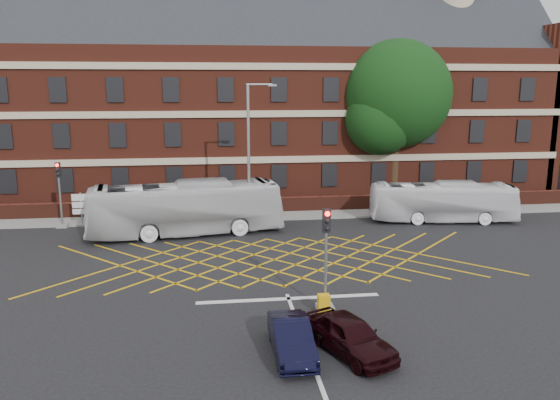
{
  "coord_description": "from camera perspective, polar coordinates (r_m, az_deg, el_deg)",
  "views": [
    {
      "loc": [
        -3.17,
        -25.6,
        9.08
      ],
      "look_at": [
        0.26,
        1.5,
        3.35
      ],
      "focal_mm": 35.0,
      "sensor_mm": 36.0,
      "label": 1
    }
  ],
  "objects": [
    {
      "name": "centre_line",
      "position": [
        18.32,
        3.91,
        -17.85
      ],
      "size": [
        0.15,
        14.0,
        0.02
      ],
      "primitive_type": "cube",
      "color": "silver",
      "rests_on": "ground"
    },
    {
      "name": "stop_line",
      "position": [
        24.1,
        0.9,
        -10.26
      ],
      "size": [
        8.0,
        0.3,
        0.02
      ],
      "primitive_type": "cube",
      "color": "silver",
      "rests_on": "ground"
    },
    {
      "name": "utility_cabinet",
      "position": [
        22.59,
        4.59,
        -10.78
      ],
      "size": [
        0.48,
        0.37,
        0.8
      ],
      "primitive_type": "cube",
      "color": "#DDA20D",
      "rests_on": "ground"
    },
    {
      "name": "traffic_light_far",
      "position": [
        38.16,
        -21.95,
        -0.08
      ],
      "size": [
        0.7,
        0.7,
        4.27
      ],
      "color": "slate",
      "rests_on": "ground"
    },
    {
      "name": "deciduous_tree",
      "position": [
        44.4,
        12.03,
        10.0
      ],
      "size": [
        8.48,
        8.47,
        12.67
      ],
      "color": "black",
      "rests_on": "ground"
    },
    {
      "name": "boundary_wall",
      "position": [
        39.66,
        -2.46,
        -0.58
      ],
      "size": [
        56.0,
        0.5,
        1.1
      ],
      "primitive_type": "cube",
      "color": "#4B1D14",
      "rests_on": "ground"
    },
    {
      "name": "bus_left",
      "position": [
        34.2,
        -9.83,
        -0.86
      ],
      "size": [
        12.21,
        4.47,
        3.32
      ],
      "primitive_type": "imported",
      "rotation": [
        0.0,
        0.0,
        1.71
      ],
      "color": "silver",
      "rests_on": "ground"
    },
    {
      "name": "street_lamp",
      "position": [
        34.52,
        -3.16,
        2.01
      ],
      "size": [
        2.25,
        1.0,
        9.22
      ],
      "color": "slate",
      "rests_on": "ground"
    },
    {
      "name": "victorian_building",
      "position": [
        47.74,
        -3.15,
        10.34
      ],
      "size": [
        51.0,
        12.17,
        20.4
      ],
      "color": "#5E2418",
      "rests_on": "ground"
    },
    {
      "name": "box_junction_hatching",
      "position": [
        29.23,
        -0.63,
        -6.24
      ],
      "size": [
        8.22,
        8.22,
        0.02
      ],
      "primitive_type": "cube",
      "rotation": [
        0.0,
        0.0,
        0.79
      ],
      "color": "#CC990C",
      "rests_on": "ground"
    },
    {
      "name": "direction_signs",
      "position": [
        38.25,
        -20.09,
        -0.5
      ],
      "size": [
        1.1,
        0.16,
        2.2
      ],
      "color": "gray",
      "rests_on": "ground"
    },
    {
      "name": "car_navy",
      "position": [
        19.28,
        1.21,
        -14.22
      ],
      "size": [
        1.33,
        3.71,
        1.22
      ],
      "primitive_type": "imported",
      "rotation": [
        0.0,
        0.0,
        0.01
      ],
      "color": "black",
      "rests_on": "ground"
    },
    {
      "name": "car_maroon",
      "position": [
        19.48,
        7.33,
        -13.85
      ],
      "size": [
        3.0,
        4.2,
        1.33
      ],
      "primitive_type": "imported",
      "rotation": [
        0.0,
        0.0,
        0.41
      ],
      "color": "black",
      "rests_on": "ground"
    },
    {
      "name": "ground",
      "position": [
        27.35,
        -0.14,
        -7.54
      ],
      "size": [
        120.0,
        120.0,
        0.0
      ],
      "primitive_type": "plane",
      "color": "black",
      "rests_on": "ground"
    },
    {
      "name": "far_pavement",
      "position": [
        38.8,
        -2.33,
        -1.61
      ],
      "size": [
        60.0,
        3.0,
        0.12
      ],
      "primitive_type": "cube",
      "color": "slate",
      "rests_on": "ground"
    },
    {
      "name": "bus_right",
      "position": [
        38.62,
        16.64,
        -0.19
      ],
      "size": [
        9.98,
        3.64,
        2.72
      ],
      "primitive_type": "imported",
      "rotation": [
        0.0,
        0.0,
        1.43
      ],
      "color": "white",
      "rests_on": "ground"
    },
    {
      "name": "traffic_light_near",
      "position": [
        22.43,
        4.8,
        -7.23
      ],
      "size": [
        0.7,
        0.7,
        4.27
      ],
      "color": "slate",
      "rests_on": "ground"
    }
  ]
}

